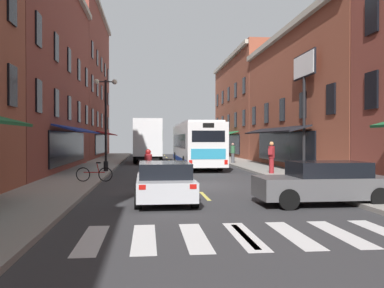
% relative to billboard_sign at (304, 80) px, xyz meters
% --- Properties ---
extents(ground_plane, '(34.80, 80.00, 0.10)m').
position_rel_billboard_sign_xyz_m(ground_plane, '(-7.05, -4.97, -5.66)').
color(ground_plane, '#333335').
extents(lane_centre_dashes, '(0.14, 73.90, 0.01)m').
position_rel_billboard_sign_xyz_m(lane_centre_dashes, '(-7.05, -5.22, -5.61)').
color(lane_centre_dashes, '#DBCC4C').
rests_on(lane_centre_dashes, ground).
extents(crosswalk_near, '(7.10, 2.80, 0.01)m').
position_rel_billboard_sign_xyz_m(crosswalk_near, '(-7.05, -14.97, -5.61)').
color(crosswalk_near, silver).
rests_on(crosswalk_near, ground).
extents(sidewalk_left, '(3.00, 80.00, 0.14)m').
position_rel_billboard_sign_xyz_m(sidewalk_left, '(-12.95, -4.97, -5.54)').
color(sidewalk_left, gray).
rests_on(sidewalk_left, ground).
extents(sidewalk_right, '(3.00, 80.00, 0.14)m').
position_rel_billboard_sign_xyz_m(sidewalk_right, '(-1.15, -4.97, -5.54)').
color(sidewalk_right, gray).
rests_on(sidewalk_right, ground).
extents(billboard_sign, '(0.40, 3.34, 7.05)m').
position_rel_billboard_sign_xyz_m(billboard_sign, '(0.00, 0.00, 0.00)').
color(billboard_sign, black).
rests_on(billboard_sign, sidewalk_right).
extents(transit_bus, '(2.74, 12.36, 3.32)m').
position_rel_billboard_sign_xyz_m(transit_bus, '(-5.54, 7.70, -3.87)').
color(transit_bus, silver).
rests_on(transit_bus, ground).
extents(box_truck, '(2.52, 7.97, 3.82)m').
position_rel_billboard_sign_xyz_m(box_truck, '(-9.14, 14.14, -3.61)').
color(box_truck, black).
rests_on(box_truck, ground).
extents(sedan_near, '(2.02, 4.47, 1.41)m').
position_rel_billboard_sign_xyz_m(sedan_near, '(-9.21, 24.15, -4.89)').
color(sedan_near, navy).
rests_on(sedan_near, ground).
extents(sedan_mid, '(1.99, 4.44, 1.34)m').
position_rel_billboard_sign_xyz_m(sedan_mid, '(-8.61, -9.72, -4.92)').
color(sedan_mid, silver).
rests_on(sedan_mid, ground).
extents(sedan_far, '(4.33, 1.96, 1.40)m').
position_rel_billboard_sign_xyz_m(sedan_far, '(-3.49, -10.94, -4.90)').
color(sedan_far, '#515154').
rests_on(sedan_far, ground).
extents(motorcycle_rider, '(0.62, 2.07, 1.66)m').
position_rel_billboard_sign_xyz_m(motorcycle_rider, '(-9.15, -4.48, -4.90)').
color(motorcycle_rider, black).
rests_on(motorcycle_rider, ground).
extents(bicycle_near, '(1.71, 0.48, 0.91)m').
position_rel_billboard_sign_xyz_m(bicycle_near, '(-11.65, -4.00, -5.11)').
color(bicycle_near, black).
rests_on(bicycle_near, sidewalk_left).
extents(pedestrian_near, '(0.45, 0.52, 1.83)m').
position_rel_billboard_sign_xyz_m(pedestrian_near, '(-2.04, -0.25, -4.49)').
color(pedestrian_near, maroon).
rests_on(pedestrian_near, sidewalk_right).
extents(pedestrian_mid, '(0.36, 0.36, 1.65)m').
position_rel_billboard_sign_xyz_m(pedestrian_mid, '(-2.13, 10.51, -4.63)').
color(pedestrian_mid, '#4C4C51').
rests_on(pedestrian_mid, sidewalk_right).
extents(street_lamp_twin, '(1.42, 0.32, 5.69)m').
position_rel_billboard_sign_xyz_m(street_lamp_twin, '(-11.76, 2.51, -2.33)').
color(street_lamp_twin, black).
rests_on(street_lamp_twin, sidewalk_left).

